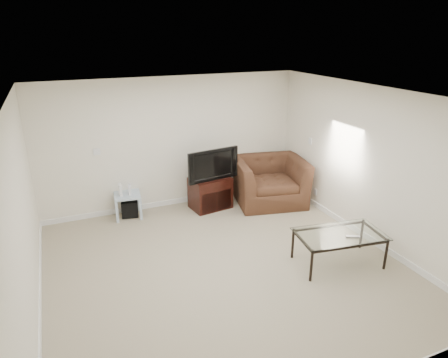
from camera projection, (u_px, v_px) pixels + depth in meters
name	position (u px, v px, depth m)	size (l,w,h in m)	color
floor	(225.00, 267.00, 5.86)	(5.00, 5.00, 0.00)	tan
ceiling	(225.00, 96.00, 4.98)	(5.00, 5.00, 0.00)	white
wall_back	(173.00, 143.00, 7.57)	(5.00, 0.02, 2.50)	silver
wall_left	(22.00, 221.00, 4.50)	(0.02, 5.00, 2.50)	silver
wall_right	(369.00, 165.00, 6.34)	(0.02, 5.00, 2.50)	silver
plate_back	(97.00, 152.00, 7.05)	(0.12, 0.02, 0.12)	white
plate_right_switch	(310.00, 141.00, 7.72)	(0.02, 0.09, 0.13)	white
plate_right_outlet	(315.00, 192.00, 7.79)	(0.02, 0.08, 0.12)	white
tv_stand	(210.00, 193.00, 7.73)	(0.74, 0.51, 0.62)	black
dvd_player	(211.00, 184.00, 7.62)	(0.37, 0.26, 0.05)	black
television	(211.00, 164.00, 7.49)	(0.96, 0.19, 0.60)	black
side_table	(128.00, 205.00, 7.39)	(0.47, 0.47, 0.45)	silver
subwoofer	(130.00, 208.00, 7.43)	(0.30, 0.30, 0.30)	black
game_console	(120.00, 190.00, 7.22)	(0.05, 0.15, 0.21)	white
game_case	(130.00, 190.00, 7.28)	(0.05, 0.13, 0.18)	silver
recliner	(270.00, 174.00, 7.90)	(1.37, 0.89, 1.19)	brown
coffee_table	(338.00, 249.00, 5.89)	(1.26, 0.71, 0.49)	black
remote	(353.00, 237.00, 5.69)	(0.20, 0.05, 0.02)	#B2B2B7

